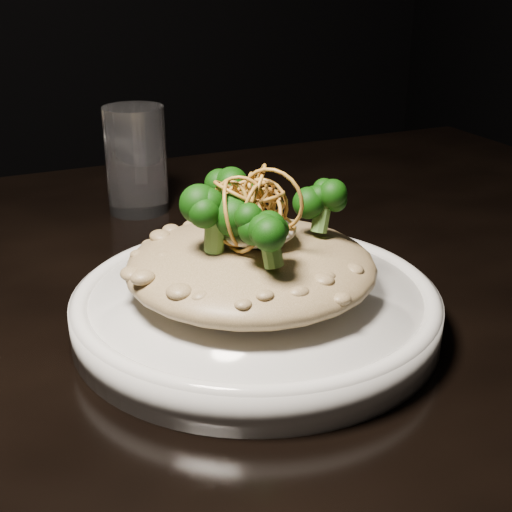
{
  "coord_description": "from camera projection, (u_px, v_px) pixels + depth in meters",
  "views": [
    {
      "loc": [
        -0.17,
        -0.47,
        1.0
      ],
      "look_at": [
        0.01,
        -0.06,
        0.81
      ],
      "focal_mm": 50.0,
      "sensor_mm": 36.0,
      "label": 1
    }
  ],
  "objects": [
    {
      "name": "drinking_glass",
      "position": [
        136.0,
        160.0,
        0.72
      ],
      "size": [
        0.07,
        0.07,
        0.11
      ],
      "primitive_type": "cylinder",
      "rotation": [
        0.0,
        0.0,
        0.08
      ],
      "color": "white",
      "rests_on": "table"
    },
    {
      "name": "table",
      "position": [
        209.0,
        385.0,
        0.59
      ],
      "size": [
        1.1,
        0.8,
        0.75
      ],
      "color": "black",
      "rests_on": "ground"
    },
    {
      "name": "plate",
      "position": [
        256.0,
        310.0,
        0.51
      ],
      "size": [
        0.26,
        0.26,
        0.03
      ],
      "primitive_type": "cylinder",
      "color": "silver",
      "rests_on": "table"
    },
    {
      "name": "broccoli",
      "position": [
        264.0,
        211.0,
        0.48
      ],
      "size": [
        0.12,
        0.12,
        0.04
      ],
      "primitive_type": null,
      "color": "black",
      "rests_on": "risotto"
    },
    {
      "name": "shallots",
      "position": [
        250.0,
        200.0,
        0.47
      ],
      "size": [
        0.05,
        0.05,
        0.03
      ],
      "primitive_type": null,
      "color": "brown",
      "rests_on": "cheese"
    },
    {
      "name": "risotto",
      "position": [
        251.0,
        266.0,
        0.5
      ],
      "size": [
        0.18,
        0.18,
        0.04
      ],
      "primitive_type": "ellipsoid",
      "color": "brown",
      "rests_on": "plate"
    },
    {
      "name": "cheese",
      "position": [
        256.0,
        230.0,
        0.49
      ],
      "size": [
        0.06,
        0.06,
        0.02
      ],
      "primitive_type": "ellipsoid",
      "color": "white",
      "rests_on": "risotto"
    }
  ]
}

